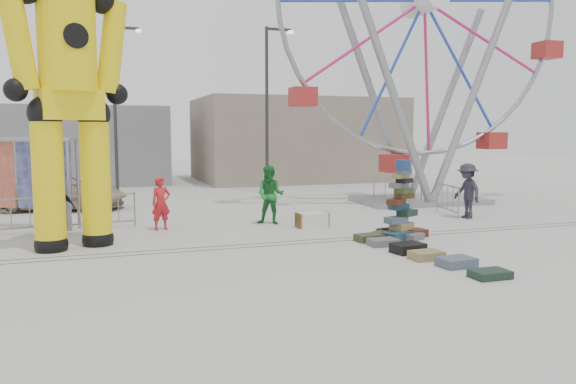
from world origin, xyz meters
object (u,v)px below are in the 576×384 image
object	(u,v)px
pedestrian_red	(161,203)
barricade_wheel_back	(397,190)
pedestrian_grey	(467,191)
pedestrian_black	(57,208)
steamer_trunk	(312,220)
lamp_post_right	(269,101)
barricade_wheel_front	(447,199)
suitcase_tower	(401,216)
parked_suv	(63,193)
barricade_dummy_c	(102,211)
banner_scaffold	(15,160)
barricade_dummy_b	(30,215)
crash_test_dummy	(69,83)
ferris_wheel	(424,27)
lamp_post_left	(117,101)
pedestrian_green	(270,195)

from	to	relation	value
pedestrian_red	barricade_wheel_back	bearing A→B (deg)	4.85
pedestrian_grey	pedestrian_black	bearing A→B (deg)	-94.86
pedestrian_red	pedestrian_grey	xyz separation A→B (m)	(10.34, -1.05, 0.14)
steamer_trunk	barricade_wheel_back	size ratio (longest dim) A/B	0.48
barricade_wheel_back	pedestrian_grey	bearing A→B (deg)	-45.75
lamp_post_right	steamer_trunk	bearing A→B (deg)	-99.20
barricade_wheel_front	suitcase_tower	bearing A→B (deg)	143.81
barricade_wheel_front	parked_suv	bearing A→B (deg)	79.13
barricade_dummy_c	pedestrian_grey	xyz separation A→B (m)	(12.06, -1.90, 0.41)
banner_scaffold	barricade_dummy_b	bearing A→B (deg)	-41.30
lamp_post_right	barricade_wheel_front	size ratio (longest dim) A/B	4.00
crash_test_dummy	steamer_trunk	size ratio (longest dim) A/B	8.29
crash_test_dummy	barricade_wheel_front	bearing A→B (deg)	-10.30
suitcase_tower	banner_scaffold	size ratio (longest dim) A/B	0.58
banner_scaffold	barricade_dummy_b	world-z (taller)	banner_scaffold
lamp_post_right	banner_scaffold	bearing A→B (deg)	-144.95
ferris_wheel	pedestrian_grey	world-z (taller)	ferris_wheel
barricade_dummy_c	pedestrian_grey	distance (m)	12.22
lamp_post_right	ferris_wheel	distance (m)	8.08
barricade_wheel_front	pedestrian_black	distance (m)	13.23
barricade_dummy_b	barricade_wheel_back	xyz separation A→B (m)	(13.87, 2.71, 0.00)
barricade_dummy_c	pedestrian_grey	bearing A→B (deg)	-15.27
crash_test_dummy	pedestrian_grey	world-z (taller)	crash_test_dummy
lamp_post_right	suitcase_tower	world-z (taller)	lamp_post_right
parked_suv	steamer_trunk	bearing A→B (deg)	-118.33
pedestrian_black	pedestrian_red	bearing A→B (deg)	-175.72
ferris_wheel	pedestrian_grey	bearing A→B (deg)	-97.66
suitcase_tower	barricade_wheel_back	bearing A→B (deg)	41.11
lamp_post_left	pedestrian_grey	bearing A→B (deg)	-47.18
lamp_post_right	steamer_trunk	size ratio (longest dim) A/B	8.26
lamp_post_right	barricade_dummy_b	distance (m)	13.55
banner_scaffold	lamp_post_left	bearing A→B (deg)	94.91
steamer_trunk	pedestrian_green	world-z (taller)	pedestrian_green
crash_test_dummy	barricade_dummy_c	bearing A→B (deg)	57.02
ferris_wheel	suitcase_tower	bearing A→B (deg)	-122.90
pedestrian_red	pedestrian_grey	size ratio (longest dim) A/B	0.86
steamer_trunk	barricade_dummy_c	distance (m)	6.57
crash_test_dummy	pedestrian_grey	xyz separation A→B (m)	(12.76, 0.97, -3.28)
barricade_wheel_back	pedestrian_grey	distance (m)	4.44
barricade_dummy_c	parked_suv	bearing A→B (deg)	99.36
barricade_dummy_b	barricade_wheel_front	distance (m)	14.04
barricade_wheel_back	barricade_dummy_c	bearing A→B (deg)	-126.61
barricade_wheel_front	pedestrian_red	size ratio (longest dim) A/B	1.22
barricade_dummy_c	pedestrian_grey	size ratio (longest dim) A/B	1.05
pedestrian_green	parked_suv	distance (m)	8.81
banner_scaffold	steamer_trunk	size ratio (longest dim) A/B	3.94
barricade_dummy_b	pedestrian_red	distance (m)	3.81
ferris_wheel	steamer_trunk	bearing A→B (deg)	-144.29
barricade_dummy_c	barricade_wheel_front	size ratio (longest dim) A/B	1.00
lamp_post_right	ferris_wheel	bearing A→B (deg)	-49.37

